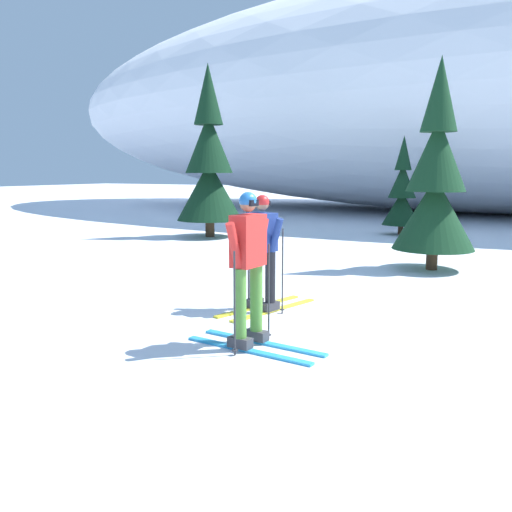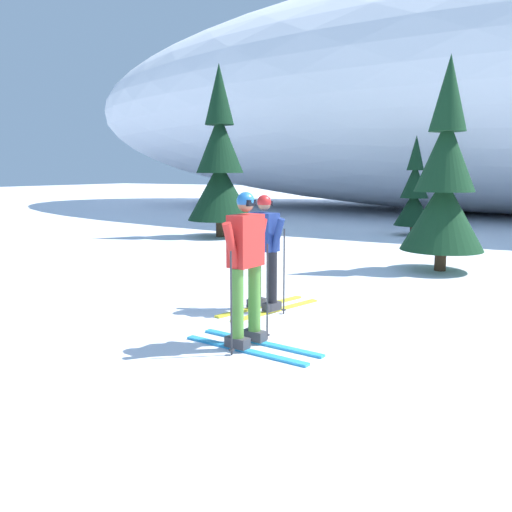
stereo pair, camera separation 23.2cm
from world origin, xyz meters
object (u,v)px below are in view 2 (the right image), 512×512
object	(u,v)px
skier_navy_jacket	(264,251)
pine_tree_center_right	(444,183)
skier_red_jacket	(246,266)
pine_tree_far_left	(220,166)
pine_tree_center_left	(414,194)

from	to	relation	value
skier_navy_jacket	pine_tree_center_right	world-z (taller)	pine_tree_center_right
skier_red_jacket	pine_tree_far_left	distance (m)	10.88
pine_tree_far_left	pine_tree_center_right	size ratio (longest dim) A/B	1.21
pine_tree_center_left	pine_tree_center_right	bearing A→B (deg)	-71.54
skier_red_jacket	pine_tree_center_right	size ratio (longest dim) A/B	0.42
skier_navy_jacket	skier_red_jacket	xyz separation A→B (m)	(0.62, -1.57, 0.07)
skier_navy_jacket	pine_tree_far_left	xyz separation A→B (m)	(-5.54, 7.31, 1.31)
skier_navy_jacket	pine_tree_center_left	xyz separation A→B (m)	(-0.37, 10.65, 0.43)
skier_red_jacket	pine_tree_center_left	bearing A→B (deg)	94.62
skier_navy_jacket	pine_tree_center_right	bearing A→B (deg)	70.55
pine_tree_center_right	pine_tree_center_left	bearing A→B (deg)	108.46
pine_tree_far_left	pine_tree_center_right	bearing A→B (deg)	-20.42
pine_tree_far_left	pine_tree_center_left	distance (m)	6.22
pine_tree_far_left	pine_tree_center_left	size ratio (longest dim) A/B	1.66
skier_navy_jacket	pine_tree_center_right	size ratio (longest dim) A/B	0.42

